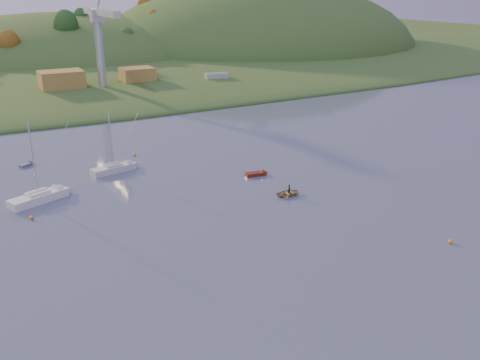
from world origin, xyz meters
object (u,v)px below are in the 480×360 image
sailboat_far (113,168)px  red_tender (260,173)px  canoe (289,193)px  sailboat_near (38,197)px  grey_dinghy (29,164)px

sailboat_far → red_tender: bearing=-44.0°
sailboat_far → red_tender: sailboat_far is taller
canoe → red_tender: 9.54m
sailboat_near → grey_dinghy: sailboat_near is taller
sailboat_far → grey_dinghy: size_ratio=3.49×
sailboat_near → grey_dinghy: bearing=64.5°
red_tender → canoe: bearing=-87.8°
sailboat_near → canoe: 35.03m
sailboat_near → grey_dinghy: (1.34, 17.63, -0.52)m
canoe → red_tender: bearing=-3.2°
grey_dinghy → sailboat_near: bearing=-125.8°
sailboat_near → grey_dinghy: 17.69m
red_tender → grey_dinghy: size_ratio=1.39×
canoe → red_tender: red_tender is taller
grey_dinghy → sailboat_far: bearing=-73.4°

